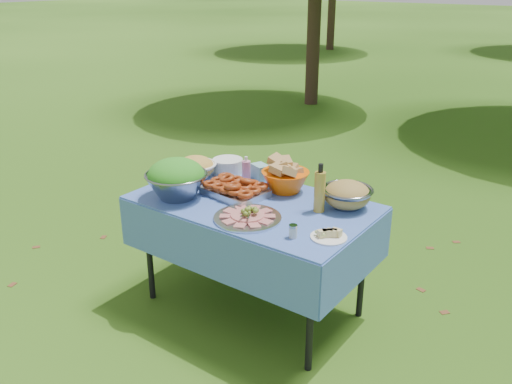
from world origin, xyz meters
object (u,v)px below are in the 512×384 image
plate_stack (228,166)px  picnic_table (253,256)px  salad_bowl (176,179)px  oil_bottle (320,188)px  bread_bowl (285,176)px  pasta_bowl_steel (347,194)px  charcuterie_platter (247,212)px

plate_stack → picnic_table: bearing=-35.1°
salad_bowl → oil_bottle: 0.89m
plate_stack → oil_bottle: size_ratio=0.71×
plate_stack → oil_bottle: (0.85, -0.20, 0.10)m
salad_bowl → bread_bowl: (0.49, 0.49, -0.02)m
salad_bowl → pasta_bowl_steel: salad_bowl is taller
plate_stack → oil_bottle: 0.88m
pasta_bowl_steel → oil_bottle: oil_bottle is taller
bread_bowl → charcuterie_platter: size_ratio=0.79×
picnic_table → pasta_bowl_steel: pasta_bowl_steel is taller
picnic_table → plate_stack: plate_stack is taller
plate_stack → bread_bowl: 0.52m
charcuterie_platter → oil_bottle: (0.28, 0.34, 0.10)m
picnic_table → bread_bowl: bread_bowl is taller
salad_bowl → charcuterie_platter: size_ratio=0.99×
pasta_bowl_steel → charcuterie_platter: bearing=-127.6°
salad_bowl → bread_bowl: 0.69m
salad_bowl → pasta_bowl_steel: bearing=28.0°
bread_bowl → charcuterie_platter: bearing=-82.7°
salad_bowl → pasta_bowl_steel: size_ratio=1.26×
plate_stack → bread_bowl: bread_bowl is taller
picnic_table → charcuterie_platter: size_ratio=3.73×
plate_stack → pasta_bowl_steel: pasta_bowl_steel is taller
picnic_table → oil_bottle: bearing=15.6°
salad_bowl → plate_stack: salad_bowl is taller
plate_stack → oil_bottle: oil_bottle is taller
bread_bowl → oil_bottle: oil_bottle is taller
salad_bowl → bread_bowl: bearing=45.3°
plate_stack → pasta_bowl_steel: 0.95m
plate_stack → pasta_bowl_steel: size_ratio=0.69×
bread_bowl → plate_stack: bearing=174.6°
picnic_table → charcuterie_platter: charcuterie_platter is taller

